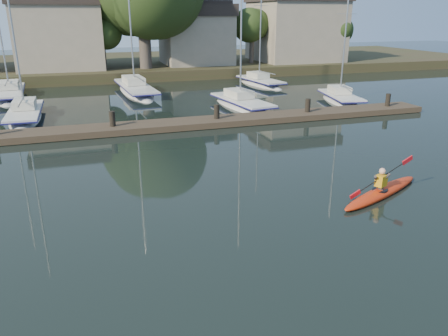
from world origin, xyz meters
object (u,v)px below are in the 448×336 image
object	(u,v)px
sailboat_3	(242,110)
sailboat_4	(340,104)
sailboat_6	(136,95)
sailboat_7	(260,87)
dock	(167,125)
sailboat_5	(11,100)
kayak	(382,191)
sailboat_1	(26,121)

from	to	relation	value
sailboat_3	sailboat_4	world-z (taller)	sailboat_3
sailboat_6	sailboat_7	xyz separation A→B (m)	(11.53, 0.74, 0.02)
dock	sailboat_5	xyz separation A→B (m)	(-9.86, 13.65, -0.39)
kayak	sailboat_7	distance (m)	26.20
kayak	sailboat_1	distance (m)	22.03
sailboat_4	sailboat_5	bearing A→B (deg)	169.44
kayak	sailboat_4	xyz separation A→B (m)	(8.40, 16.10, -0.36)
sailboat_7	sailboat_4	bearing A→B (deg)	-82.25
sailboat_3	sailboat_5	bearing A→B (deg)	142.16
sailboat_1	sailboat_3	size ratio (longest dim) A/B	1.03
sailboat_4	sailboat_7	xyz separation A→B (m)	(-2.59, 9.45, -0.00)
sailboat_3	sailboat_6	world-z (taller)	sailboat_6
sailboat_1	sailboat_3	xyz separation A→B (m)	(14.17, -0.93, -0.01)
sailboat_1	sailboat_4	world-z (taller)	sailboat_1
sailboat_6	dock	bearing A→B (deg)	-93.25
sailboat_1	kayak	bearing A→B (deg)	-52.56
sailboat_4	kayak	bearing A→B (deg)	-106.11
dock	sailboat_3	size ratio (longest dim) A/B	2.71
sailboat_3	sailboat_4	distance (m)	7.77
sailboat_4	sailboat_5	size ratio (longest dim) A/B	0.73
dock	sailboat_4	world-z (taller)	sailboat_4
sailboat_5	sailboat_6	bearing A→B (deg)	-9.20
kayak	sailboat_4	bearing A→B (deg)	38.48
kayak	sailboat_3	size ratio (longest dim) A/B	0.36
kayak	sailboat_5	xyz separation A→B (m)	(-15.40, 25.72, -0.37)
dock	sailboat_6	world-z (taller)	sailboat_6
sailboat_1	sailboat_7	xyz separation A→B (m)	(19.34, 8.16, -0.00)
kayak	sailboat_5	distance (m)	29.98
dock	sailboat_5	distance (m)	16.84
sailboat_4	sailboat_5	xyz separation A→B (m)	(-23.81, 9.63, -0.01)
sailboat_4	sailboat_5	distance (m)	25.68
sailboat_1	sailboat_5	world-z (taller)	sailboat_5
sailboat_6	sailboat_5	bearing A→B (deg)	170.56
kayak	dock	distance (m)	13.29
dock	sailboat_7	bearing A→B (deg)	49.87
sailboat_1	sailboat_6	size ratio (longest dim) A/B	0.77
kayak	sailboat_4	distance (m)	18.16
sailboat_4	sailboat_5	world-z (taller)	sailboat_5
dock	sailboat_4	distance (m)	14.52
sailboat_7	kayak	bearing A→B (deg)	-110.40
kayak	sailboat_6	size ratio (longest dim) A/B	0.27
sailboat_7	sailboat_6	bearing A→B (deg)	176.07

